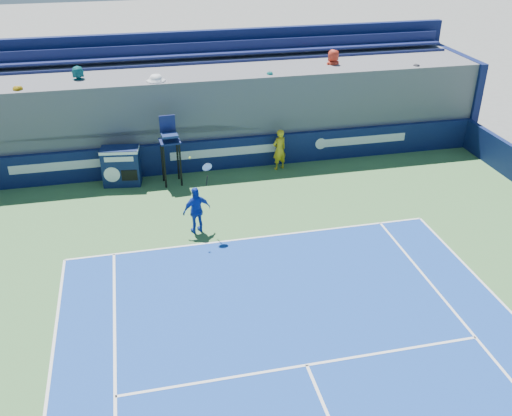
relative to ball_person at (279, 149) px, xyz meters
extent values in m
imported|color=gold|center=(0.00, 0.00, 0.00)|extent=(0.67, 0.55, 1.57)
cube|color=white|center=(-2.04, -4.73, -0.78)|extent=(10.97, 0.07, 0.00)
cube|color=white|center=(-2.04, -10.21, -0.78)|extent=(8.23, 0.07, 0.00)
cube|color=#0C1745|center=(-2.04, 0.49, -0.20)|extent=(20.40, 0.20, 1.20)
cube|color=white|center=(-8.04, 0.38, -0.08)|extent=(3.20, 0.01, 0.32)
cube|color=white|center=(-2.04, 0.38, -0.08)|extent=(4.00, 0.01, 0.32)
cube|color=white|center=(3.46, 0.38, -0.08)|extent=(3.60, 0.01, 0.32)
cylinder|color=white|center=(1.76, 0.38, -0.08)|extent=(0.44, 0.01, 0.44)
cube|color=#0E1A46|center=(-5.80, -0.04, -0.10)|extent=(1.38, 0.87, 1.40)
cube|color=white|center=(-5.80, -0.04, 0.53)|extent=(1.41, 0.89, 0.10)
cylinder|color=white|center=(-6.15, -0.35, -0.25)|extent=(0.56, 0.10, 0.56)
cube|color=black|center=(-5.55, -0.44, -0.30)|extent=(0.55, 0.10, 0.40)
cube|color=silver|center=(-5.85, -0.40, 0.32)|extent=(0.99, 0.15, 0.18)
cylinder|color=black|center=(-4.32, -0.67, 0.00)|extent=(0.08, 0.08, 1.60)
cylinder|color=black|center=(-3.76, -0.63, 0.00)|extent=(0.08, 0.08, 1.60)
cylinder|color=black|center=(-4.36, -0.11, 0.00)|extent=(0.08, 0.08, 1.60)
cylinder|color=black|center=(-3.80, -0.07, 0.00)|extent=(0.08, 0.08, 1.60)
cube|color=#0E1847|center=(-4.06, -0.37, 0.83)|extent=(0.75, 0.75, 0.06)
cube|color=navy|center=(-4.05, -0.47, 1.08)|extent=(0.58, 0.49, 0.08)
cube|color=#151B50|center=(-4.08, -0.11, 1.38)|extent=(0.55, 0.10, 0.60)
imported|color=#1535B0|center=(-3.63, -3.98, -0.03)|extent=(0.95, 0.60, 1.51)
cylinder|color=black|center=(-3.27, -3.96, 0.90)|extent=(0.06, 0.16, 0.39)
torus|color=silver|center=(-3.26, -4.03, 1.38)|extent=(0.31, 0.17, 0.29)
cylinder|color=white|center=(-3.26, -4.03, 1.38)|extent=(0.26, 0.13, 0.24)
sphere|color=#E7F235|center=(-3.75, -4.11, 1.75)|extent=(0.07, 0.07, 0.07)
cube|color=#59595E|center=(-2.04, 2.39, 0.89)|extent=(20.40, 3.60, 3.38)
cube|color=#59595E|center=(-2.04, 1.04, 0.68)|extent=(20.40, 0.90, 0.55)
cube|color=#151D50|center=(-2.04, 0.94, 1.15)|extent=(20.00, 0.45, 0.08)
cube|color=#151D50|center=(-2.04, 1.19, 1.35)|extent=(20.00, 0.06, 0.45)
cube|color=#59595E|center=(-2.04, 1.94, 1.23)|extent=(20.40, 0.90, 0.55)
cube|color=#151D50|center=(-2.04, 1.84, 1.70)|extent=(20.00, 0.45, 0.08)
cube|color=#151D50|center=(-2.04, 2.09, 1.90)|extent=(20.00, 0.06, 0.45)
cube|color=#59595E|center=(-2.04, 2.84, 1.78)|extent=(20.40, 0.90, 0.55)
cube|color=#151D50|center=(-2.04, 2.74, 2.25)|extent=(20.00, 0.45, 0.08)
cube|color=#151D50|center=(-2.04, 2.99, 2.45)|extent=(20.00, 0.06, 0.45)
cube|color=#59595E|center=(-2.04, 3.74, 2.33)|extent=(20.40, 0.90, 0.55)
cube|color=#151D50|center=(-2.04, 3.64, 2.80)|extent=(20.00, 0.45, 0.08)
cube|color=#151D50|center=(-2.04, 3.89, 3.00)|extent=(20.00, 0.06, 0.45)
cube|color=#0C1647|center=(-2.04, 4.34, 1.40)|extent=(20.80, 0.30, 4.40)
cube|color=#0C1647|center=(8.31, 2.39, 0.90)|extent=(0.30, 3.90, 3.40)
imported|color=gold|center=(-8.95, 0.99, 1.84)|extent=(0.98, 0.85, 1.74)
imported|color=silver|center=(-4.29, 0.99, 1.90)|extent=(1.21, 0.70, 1.86)
imported|color=teal|center=(-0.13, 0.99, 1.83)|extent=(1.05, 0.56, 1.72)
imported|color=#B62C1A|center=(2.60, 1.89, 2.33)|extent=(0.91, 0.72, 1.62)
imported|color=black|center=(5.65, 0.99, 1.81)|extent=(0.64, 0.44, 1.68)
imported|color=teal|center=(-6.97, 1.89, 2.29)|extent=(1.47, 0.61, 1.54)
camera|label=1|loc=(-5.18, -19.09, 8.21)|focal=40.00mm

